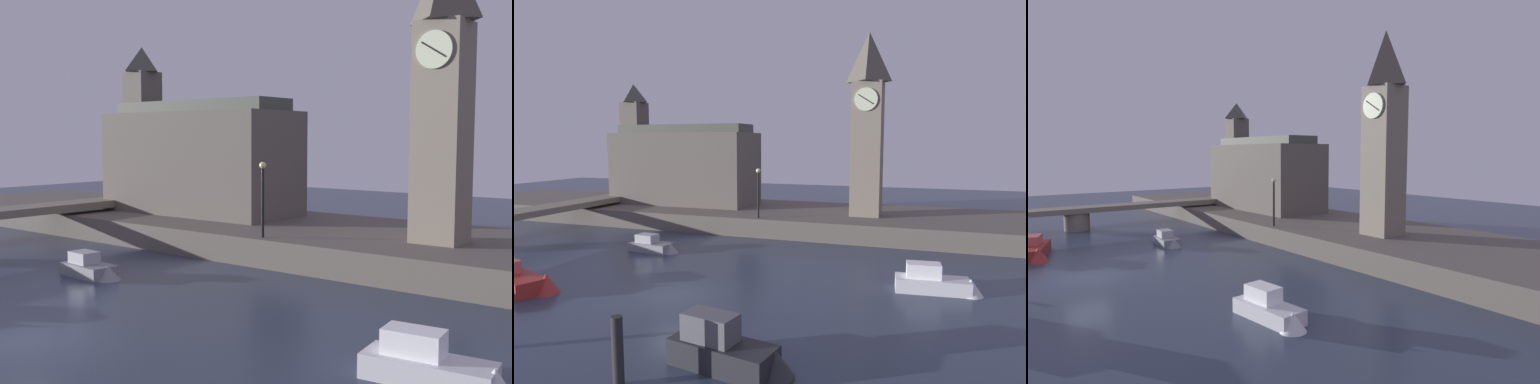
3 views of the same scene
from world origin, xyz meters
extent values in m
plane|color=#2D384C|center=(0.00, 0.00, 0.00)|extent=(120.00, 120.00, 0.00)
cube|color=#5B544C|center=(0.00, 20.00, 0.75)|extent=(70.00, 12.00, 1.50)
cube|color=slate|center=(6.62, 18.90, 6.89)|extent=(2.36, 2.36, 10.79)
cylinder|color=beige|center=(6.62, 17.66, 10.83)|extent=(1.79, 0.12, 1.79)
cube|color=black|center=(6.62, 17.59, 10.83)|extent=(1.24, 0.04, 0.82)
cube|color=#5B544C|center=(-11.34, 20.78, 4.95)|extent=(13.75, 5.97, 6.91)
cube|color=#5B544C|center=(-17.17, 20.78, 6.51)|extent=(2.08, 2.08, 10.03)
pyramid|color=#474C42|center=(-17.17, 20.78, 12.45)|extent=(2.28, 2.28, 1.84)
cube|color=#42473D|center=(-11.34, 20.78, 8.81)|extent=(13.06, 3.58, 0.80)
cylinder|color=black|center=(-1.25, 14.70, 3.30)|extent=(0.16, 0.16, 3.59)
sphere|color=#F2E099|center=(-1.25, 14.70, 5.27)|extent=(0.36, 0.36, 0.36)
cube|color=silver|center=(11.88, 4.96, 0.35)|extent=(3.69, 1.77, 0.71)
cube|color=white|center=(11.45, 4.96, 1.07)|extent=(1.73, 1.15, 0.72)
cube|color=gray|center=(-6.38, 7.54, 0.30)|extent=(2.97, 1.57, 0.61)
cube|color=#A8ADB2|center=(-6.73, 7.54, 0.89)|extent=(1.40, 1.06, 0.56)
cone|color=gray|center=(-4.94, 7.54, 0.33)|extent=(1.33, 1.33, 0.72)
camera|label=1|loc=(18.38, -10.99, 6.69)|focal=43.91mm
camera|label=2|loc=(11.69, -18.59, 7.43)|focal=31.84mm
camera|label=3|loc=(27.61, -6.04, 7.48)|focal=30.61mm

